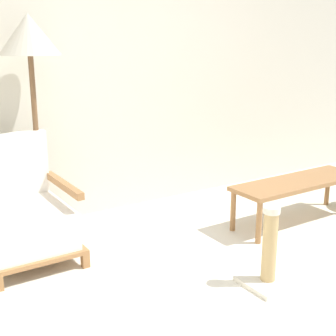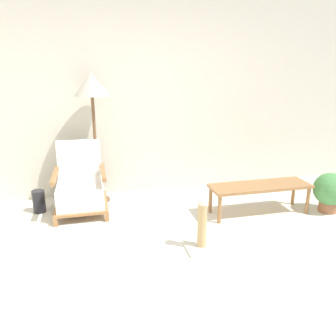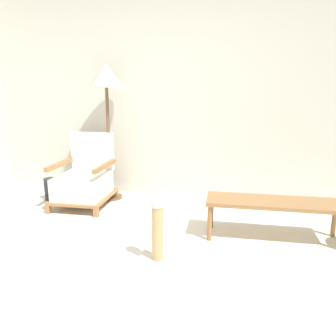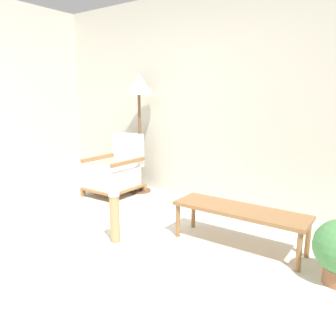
{
  "view_description": "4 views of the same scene",
  "coord_description": "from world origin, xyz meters",
  "px_view_note": "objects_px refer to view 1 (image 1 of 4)",
  "views": [
    {
      "loc": [
        -1.8,
        -1.43,
        1.49
      ],
      "look_at": [
        0.08,
        1.48,
        0.55
      ],
      "focal_mm": 50.0,
      "sensor_mm": 36.0,
      "label": 1
    },
    {
      "loc": [
        -0.81,
        -2.26,
        1.71
      ],
      "look_at": [
        0.08,
        1.48,
        0.55
      ],
      "focal_mm": 35.0,
      "sensor_mm": 36.0,
      "label": 2
    },
    {
      "loc": [
        0.7,
        -1.88,
        1.35
      ],
      "look_at": [
        0.08,
        1.48,
        0.55
      ],
      "focal_mm": 35.0,
      "sensor_mm": 36.0,
      "label": 3
    },
    {
      "loc": [
        2.25,
        -1.59,
        1.37
      ],
      "look_at": [
        0.08,
        1.48,
        0.55
      ],
      "focal_mm": 35.0,
      "sensor_mm": 36.0,
      "label": 4
    }
  ],
  "objects_px": {
    "coffee_table": "(298,185)",
    "scratching_post": "(269,259)",
    "armchair": "(24,217)",
    "floor_lamp": "(30,47)"
  },
  "relations": [
    {
      "from": "scratching_post",
      "to": "coffee_table",
      "type": "bearing_deg",
      "value": 33.69
    },
    {
      "from": "armchair",
      "to": "coffee_table",
      "type": "relative_size",
      "value": 0.69
    },
    {
      "from": "floor_lamp",
      "to": "scratching_post",
      "type": "relative_size",
      "value": 3.24
    },
    {
      "from": "coffee_table",
      "to": "scratching_post",
      "type": "relative_size",
      "value": 2.38
    },
    {
      "from": "coffee_table",
      "to": "scratching_post",
      "type": "height_order",
      "value": "scratching_post"
    },
    {
      "from": "coffee_table",
      "to": "scratching_post",
      "type": "distance_m",
      "value": 1.16
    },
    {
      "from": "armchair",
      "to": "floor_lamp",
      "type": "xyz_separation_m",
      "value": [
        0.22,
        0.29,
        1.15
      ]
    },
    {
      "from": "floor_lamp",
      "to": "armchair",
      "type": "bearing_deg",
      "value": -126.37
    },
    {
      "from": "armchair",
      "to": "coffee_table",
      "type": "height_order",
      "value": "armchair"
    },
    {
      "from": "coffee_table",
      "to": "armchair",
      "type": "bearing_deg",
      "value": 165.02
    }
  ]
}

